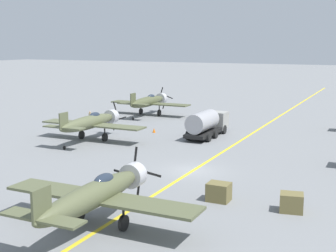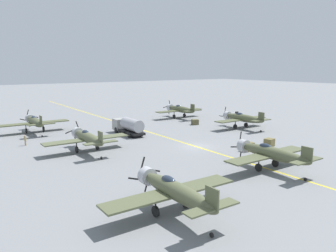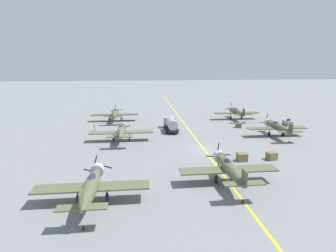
{
  "view_description": "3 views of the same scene",
  "coord_description": "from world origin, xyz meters",
  "px_view_note": "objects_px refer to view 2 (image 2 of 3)",
  "views": [
    {
      "loc": [
        14.2,
        -34.19,
        10.28
      ],
      "look_at": [
        -2.63,
        0.79,
        3.39
      ],
      "focal_mm": 50.0,
      "sensor_mm": 36.0,
      "label": 1
    },
    {
      "loc": [
        -30.44,
        -36.61,
        11.73
      ],
      "look_at": [
        -1.31,
        5.5,
        2.44
      ],
      "focal_mm": 35.0,
      "sensor_mm": 36.0,
      "label": 2
    },
    {
      "loc": [
        -10.72,
        -42.03,
        14.24
      ],
      "look_at": [
        -5.37,
        7.61,
        2.47
      ],
      "focal_mm": 28.0,
      "sensor_mm": 36.0,
      "label": 3
    }
  ],
  "objects_px": {
    "supply_crate_mid_lane": "(269,142)",
    "traffic_cone": "(95,138)",
    "ground_crew_walking": "(25,140)",
    "airplane_mid_left": "(88,138)",
    "airplane_near_left": "(174,190)",
    "airplane_far_right": "(180,109)",
    "supply_crate_by_tanker": "(248,147)",
    "fuel_tanker": "(128,126)",
    "supply_crate_outboard": "(195,122)",
    "airplane_far_left": "(35,122)",
    "airplane_near_center": "(270,153)",
    "airplane_mid_right": "(242,118)",
    "tow_tractor": "(236,116)"
  },
  "relations": [
    {
      "from": "ground_crew_walking",
      "to": "airplane_mid_left",
      "type": "bearing_deg",
      "value": -54.4
    },
    {
      "from": "supply_crate_by_tanker",
      "to": "airplane_mid_right",
      "type": "bearing_deg",
      "value": 45.4
    },
    {
      "from": "fuel_tanker",
      "to": "supply_crate_outboard",
      "type": "distance_m",
      "value": 15.88
    },
    {
      "from": "airplane_near_left",
      "to": "traffic_cone",
      "type": "relative_size",
      "value": 21.82
    },
    {
      "from": "airplane_near_center",
      "to": "supply_crate_outboard",
      "type": "xyz_separation_m",
      "value": [
        11.94,
        28.13,
        -1.47
      ]
    },
    {
      "from": "airplane_mid_right",
      "to": "supply_crate_mid_lane",
      "type": "xyz_separation_m",
      "value": [
        -7.54,
        -12.4,
        -1.43
      ]
    },
    {
      "from": "airplane_near_left",
      "to": "supply_crate_by_tanker",
      "type": "height_order",
      "value": "airplane_near_left"
    },
    {
      "from": "airplane_near_center",
      "to": "airplane_mid_right",
      "type": "height_order",
      "value": "airplane_near_center"
    },
    {
      "from": "airplane_mid_left",
      "to": "supply_crate_outboard",
      "type": "bearing_deg",
      "value": 29.61
    },
    {
      "from": "airplane_mid_right",
      "to": "traffic_cone",
      "type": "height_order",
      "value": "airplane_mid_right"
    },
    {
      "from": "fuel_tanker",
      "to": "supply_crate_by_tanker",
      "type": "bearing_deg",
      "value": -66.9
    },
    {
      "from": "airplane_mid_left",
      "to": "airplane_mid_right",
      "type": "height_order",
      "value": "airplane_mid_right"
    },
    {
      "from": "ground_crew_walking",
      "to": "airplane_mid_right",
      "type": "bearing_deg",
      "value": -13.32
    },
    {
      "from": "airplane_near_left",
      "to": "supply_crate_mid_lane",
      "type": "distance_m",
      "value": 27.19
    },
    {
      "from": "fuel_tanker",
      "to": "supply_crate_mid_lane",
      "type": "height_order",
      "value": "fuel_tanker"
    },
    {
      "from": "supply_crate_outboard",
      "to": "traffic_cone",
      "type": "height_order",
      "value": "supply_crate_outboard"
    },
    {
      "from": "airplane_near_center",
      "to": "traffic_cone",
      "type": "distance_m",
      "value": 28.73
    },
    {
      "from": "airplane_far_left",
      "to": "supply_crate_mid_lane",
      "type": "bearing_deg",
      "value": -60.61
    },
    {
      "from": "airplane_mid_left",
      "to": "ground_crew_walking",
      "type": "xyz_separation_m",
      "value": [
        -6.4,
        8.94,
        -1.13
      ]
    },
    {
      "from": "fuel_tanker",
      "to": "ground_crew_walking",
      "type": "bearing_deg",
      "value": 175.01
    },
    {
      "from": "airplane_far_left",
      "to": "airplane_mid_left",
      "type": "height_order",
      "value": "airplane_mid_left"
    },
    {
      "from": "airplane_near_center",
      "to": "ground_crew_walking",
      "type": "relative_size",
      "value": 7.41
    },
    {
      "from": "supply_crate_mid_lane",
      "to": "airplane_far_right",
      "type": "bearing_deg",
      "value": 79.44
    },
    {
      "from": "airplane_far_left",
      "to": "supply_crate_by_tanker",
      "type": "relative_size",
      "value": 8.21
    },
    {
      "from": "fuel_tanker",
      "to": "traffic_cone",
      "type": "bearing_deg",
      "value": -176.01
    },
    {
      "from": "airplane_far_left",
      "to": "airplane_near_left",
      "type": "bearing_deg",
      "value": -99.5
    },
    {
      "from": "airplane_near_left",
      "to": "airplane_far_left",
      "type": "height_order",
      "value": "airplane_near_left"
    },
    {
      "from": "airplane_near_left",
      "to": "airplane_far_left",
      "type": "distance_m",
      "value": 41.12
    },
    {
      "from": "fuel_tanker",
      "to": "ground_crew_walking",
      "type": "height_order",
      "value": "fuel_tanker"
    },
    {
      "from": "airplane_mid_left",
      "to": "supply_crate_mid_lane",
      "type": "xyz_separation_m",
      "value": [
        23.5,
        -12.32,
        -1.43
      ]
    },
    {
      "from": "fuel_tanker",
      "to": "airplane_mid_left",
      "type": "bearing_deg",
      "value": -144.0
    },
    {
      "from": "supply_crate_by_tanker",
      "to": "traffic_cone",
      "type": "xyz_separation_m",
      "value": [
        -14.86,
        19.4,
        -0.33
      ]
    },
    {
      "from": "supply_crate_mid_lane",
      "to": "traffic_cone",
      "type": "height_order",
      "value": "supply_crate_mid_lane"
    },
    {
      "from": "airplane_near_center",
      "to": "supply_crate_outboard",
      "type": "distance_m",
      "value": 30.59
    },
    {
      "from": "airplane_far_right",
      "to": "airplane_mid_right",
      "type": "xyz_separation_m",
      "value": [
        2.02,
        -17.22,
        0.0
      ]
    },
    {
      "from": "airplane_far_right",
      "to": "fuel_tanker",
      "type": "distance_m",
      "value": 21.14
    },
    {
      "from": "airplane_near_left",
      "to": "supply_crate_by_tanker",
      "type": "relative_size",
      "value": 8.21
    },
    {
      "from": "tow_tractor",
      "to": "traffic_cone",
      "type": "relative_size",
      "value": 4.73
    },
    {
      "from": "fuel_tanker",
      "to": "supply_crate_by_tanker",
      "type": "xyz_separation_m",
      "value": [
        8.47,
        -19.85,
        -0.9
      ]
    },
    {
      "from": "airplane_near_left",
      "to": "airplane_far_right",
      "type": "height_order",
      "value": "airplane_far_right"
    },
    {
      "from": "airplane_mid_left",
      "to": "traffic_cone",
      "type": "bearing_deg",
      "value": 72.77
    },
    {
      "from": "airplane_far_right",
      "to": "airplane_mid_left",
      "type": "distance_m",
      "value": 33.78
    },
    {
      "from": "supply_crate_by_tanker",
      "to": "tow_tractor",
      "type": "bearing_deg",
      "value": 47.14
    },
    {
      "from": "ground_crew_walking",
      "to": "traffic_cone",
      "type": "bearing_deg",
      "value": -10.47
    },
    {
      "from": "airplane_near_left",
      "to": "airplane_mid_left",
      "type": "distance_m",
      "value": 22.78
    },
    {
      "from": "supply_crate_by_tanker",
      "to": "airplane_far_left",
      "type": "bearing_deg",
      "value": 125.06
    },
    {
      "from": "supply_crate_mid_lane",
      "to": "airplane_mid_left",
      "type": "bearing_deg",
      "value": 152.33
    },
    {
      "from": "supply_crate_outboard",
      "to": "airplane_near_left",
      "type": "bearing_deg",
      "value": -131.68
    },
    {
      "from": "airplane_near_left",
      "to": "ground_crew_walking",
      "type": "bearing_deg",
      "value": 100.62
    },
    {
      "from": "airplane_far_right",
      "to": "airplane_mid_left",
      "type": "xyz_separation_m",
      "value": [
        -29.02,
        -17.3,
        0.0
      ]
    }
  ]
}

